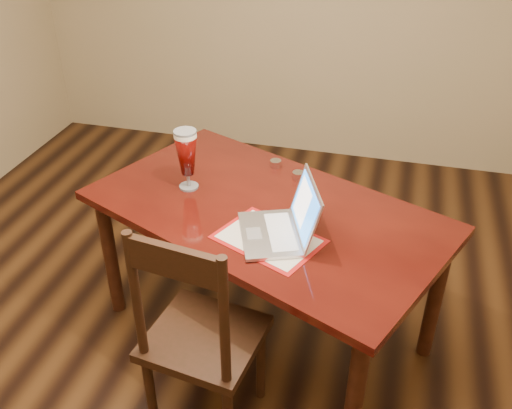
# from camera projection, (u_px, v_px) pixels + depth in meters

# --- Properties ---
(ground) EXTENTS (5.00, 5.00, 0.00)m
(ground) POSITION_uv_depth(u_px,v_px,m) (212.00, 362.00, 2.96)
(ground) COLOR black
(ground) RESTS_ON ground
(room_shell) EXTENTS (4.51, 5.01, 2.71)m
(room_shell) POSITION_uv_depth(u_px,v_px,m) (192.00, 16.00, 2.01)
(room_shell) COLOR tan
(room_shell) RESTS_ON ground
(dining_table) EXTENTS (1.94, 1.56, 1.11)m
(dining_table) POSITION_uv_depth(u_px,v_px,m) (263.00, 223.00, 2.78)
(dining_table) COLOR #430E08
(dining_table) RESTS_ON ground
(dining_chair) EXTENTS (0.53, 0.51, 1.10)m
(dining_chair) POSITION_uv_depth(u_px,v_px,m) (200.00, 338.00, 2.40)
(dining_chair) COLOR black
(dining_chair) RESTS_ON ground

